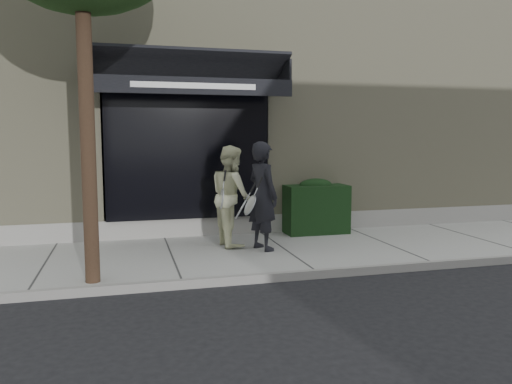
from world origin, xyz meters
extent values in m
plane|color=black|center=(0.00, 0.00, 0.00)|extent=(80.00, 80.00, 0.00)
cube|color=#9F9F9A|center=(0.00, 0.00, 0.06)|extent=(20.00, 3.00, 0.12)
cube|color=gray|center=(0.00, -1.55, 0.07)|extent=(20.00, 0.10, 0.14)
cube|color=tan|center=(0.00, 5.00, 2.75)|extent=(14.00, 7.00, 5.50)
cube|color=gray|center=(0.00, 1.70, 0.25)|extent=(14.02, 0.42, 0.50)
cube|color=black|center=(-1.50, 1.55, 1.80)|extent=(3.20, 0.30, 2.60)
cube|color=gray|center=(-3.10, 1.70, 1.80)|extent=(0.08, 0.40, 2.60)
cube|color=gray|center=(0.10, 1.70, 1.80)|extent=(0.08, 0.40, 2.60)
cube|color=gray|center=(-1.50, 1.70, 3.14)|extent=(3.36, 0.40, 0.12)
cube|color=black|center=(-1.50, 1.00, 3.40)|extent=(3.60, 1.03, 0.55)
cube|color=black|center=(-1.50, 0.50, 3.01)|extent=(3.60, 0.05, 0.30)
cube|color=white|center=(-1.50, 0.47, 3.01)|extent=(2.20, 0.01, 0.10)
cube|color=black|center=(-3.28, 1.00, 3.32)|extent=(0.04, 1.00, 0.45)
cube|color=black|center=(0.28, 1.00, 3.32)|extent=(0.04, 1.00, 0.45)
cube|color=black|center=(1.10, 1.25, 0.62)|extent=(1.30, 0.70, 1.00)
ellipsoid|color=black|center=(1.10, 1.25, 1.12)|extent=(0.71, 0.38, 0.27)
cylinder|color=black|center=(-3.20, -1.30, 2.40)|extent=(0.20, 0.20, 4.80)
imported|color=black|center=(-0.39, 0.02, 1.08)|extent=(0.68, 0.82, 1.92)
torus|color=silver|center=(-0.68, -0.21, 0.96)|extent=(0.20, 0.32, 0.28)
cylinder|color=silver|center=(-0.68, -0.21, 0.96)|extent=(0.16, 0.29, 0.24)
cylinder|color=silver|center=(-0.68, -0.21, 0.96)|extent=(0.17, 0.05, 0.10)
cylinder|color=black|center=(-0.68, -0.21, 0.96)|extent=(0.20, 0.06, 0.12)
torus|color=silver|center=(-0.85, -0.28, 0.91)|extent=(0.26, 0.34, 0.28)
cylinder|color=silver|center=(-0.85, -0.28, 0.91)|extent=(0.22, 0.30, 0.24)
cylinder|color=silver|center=(-0.85, -0.28, 0.91)|extent=(0.16, 0.08, 0.10)
cylinder|color=black|center=(-0.85, -0.28, 0.91)|extent=(0.19, 0.09, 0.12)
imported|color=beige|center=(-0.84, 0.52, 1.04)|extent=(0.80, 0.98, 1.85)
torus|color=silver|center=(-1.08, 0.27, 1.02)|extent=(0.07, 0.30, 0.30)
cylinder|color=silver|center=(-1.08, 0.27, 1.02)|extent=(0.05, 0.27, 0.27)
cylinder|color=silver|center=(-1.08, 0.27, 1.02)|extent=(0.18, 0.02, 0.05)
cylinder|color=black|center=(-1.08, 0.27, 1.02)|extent=(0.20, 0.03, 0.06)
camera|label=1|loc=(-2.74, -8.38, 2.12)|focal=35.00mm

